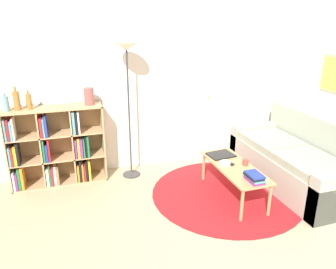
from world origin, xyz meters
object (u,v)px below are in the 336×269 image
bowl (225,163)px  floor_lamp (127,63)px  couch (297,162)px  bottle_middle (17,100)px  cup (245,162)px  laptop (221,155)px  bookshelf (55,148)px  bottle_left (6,104)px  vase_on_shelf (89,96)px  bottle_right (29,101)px  coffee_table (234,169)px

bowl → floor_lamp: bearing=138.4°
couch → bottle_middle: bearing=163.9°
floor_lamp → cup: 1.88m
laptop → floor_lamp: bearing=150.1°
bookshelf → bowl: 2.18m
floor_lamp → bottle_left: size_ratio=7.88×
vase_on_shelf → bottle_middle: bearing=-179.7°
bookshelf → vase_on_shelf: vase_on_shelf is taller
bowl → bottle_right: bearing=156.0°
bottle_middle → bottle_right: bearing=-1.9°
bottle_left → bowl: bearing=-21.4°
couch → coffee_table: couch is taller
bottle_left → bottle_middle: bottle_middle is taller
bowl → bottle_middle: (-2.30, 0.97, 0.72)m
laptop → bottle_middle: size_ratio=1.19×
laptop → bottle_middle: (-2.37, 0.71, 0.73)m
coffee_table → bottle_right: (-2.25, 1.03, 0.76)m
floor_lamp → cup: size_ratio=24.22×
vase_on_shelf → bowl: bearing=-33.7°
laptop → cup: size_ratio=4.64×
bookshelf → couch: (3.00, -0.98, -0.19)m
cup → bottle_middle: bottle_middle is taller
laptop → vase_on_shelf: size_ratio=1.57×
bookshelf → laptop: 2.14m
floor_lamp → bottle_right: size_ratio=7.58×
bowl → bottle_right: bottle_right is taller
bottle_right → laptop: bearing=-17.4°
coffee_table → bottle_left: size_ratio=4.77×
bowl → bottle_left: (-2.42, 0.95, 0.69)m
floor_lamp → cup: floor_lamp is taller
bowl → vase_on_shelf: 1.89m
couch → cup: 0.85m
laptop → bowl: 0.27m
bowl → bottle_left: 2.69m
coffee_table → bottle_left: 2.81m
floor_lamp → coffee_table: size_ratio=1.65×
couch → cup: couch is taller
bookshelf → bottle_left: bearing=-176.4°
bottle_left → vase_on_shelf: bearing=1.4°
bottle_middle → laptop: bearing=-16.6°
bowl → bottle_left: bearing=158.6°
bowl → couch: bearing=0.2°
laptop → couch: bearing=-14.8°
bookshelf → floor_lamp: 1.44m
floor_lamp → cup: bearing=-38.4°
coffee_table → laptop: (-0.01, 0.33, 0.05)m
coffee_table → laptop: 0.34m
bottle_right → bottle_left: bearing=-176.7°
cup → couch: bearing=6.0°
coffee_table → bookshelf: bearing=152.7°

